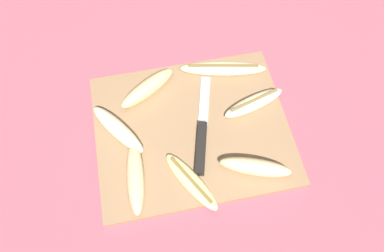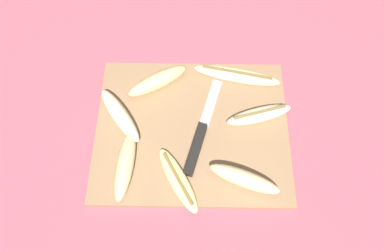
{
  "view_description": "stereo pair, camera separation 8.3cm",
  "coord_description": "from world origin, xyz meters",
  "px_view_note": "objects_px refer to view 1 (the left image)",
  "views": [
    {
      "loc": [
        -0.08,
        -0.38,
        0.75
      ],
      "look_at": [
        0.0,
        0.0,
        0.02
      ],
      "focal_mm": 35.0,
      "sensor_mm": 36.0,
      "label": 1
    },
    {
      "loc": [
        0.01,
        -0.38,
        0.75
      ],
      "look_at": [
        0.0,
        0.0,
        0.02
      ],
      "focal_mm": 35.0,
      "sensor_mm": 36.0,
      "label": 2
    }
  ],
  "objects_px": {
    "knife": "(202,140)",
    "banana_ripe_center": "(255,167)",
    "banana_spotted_left": "(148,88)",
    "banana_golden_short": "(191,181)",
    "banana_soft_right": "(223,68)",
    "banana_mellow_near": "(135,177)",
    "banana_pale_long": "(254,103)",
    "banana_bright_far": "(118,129)"
  },
  "relations": [
    {
      "from": "banana_pale_long",
      "to": "banana_bright_far",
      "type": "relative_size",
      "value": 1.04
    },
    {
      "from": "banana_spotted_left",
      "to": "banana_pale_long",
      "type": "distance_m",
      "value": 0.25
    },
    {
      "from": "banana_mellow_near",
      "to": "banana_golden_short",
      "type": "distance_m",
      "value": 0.11
    },
    {
      "from": "banana_soft_right",
      "to": "banana_mellow_near",
      "type": "bearing_deg",
      "value": -135.94
    },
    {
      "from": "banana_mellow_near",
      "to": "banana_pale_long",
      "type": "height_order",
      "value": "banana_mellow_near"
    },
    {
      "from": "banana_soft_right",
      "to": "banana_mellow_near",
      "type": "distance_m",
      "value": 0.34
    },
    {
      "from": "banana_pale_long",
      "to": "banana_golden_short",
      "type": "height_order",
      "value": "banana_pale_long"
    },
    {
      "from": "banana_mellow_near",
      "to": "banana_golden_short",
      "type": "relative_size",
      "value": 1.04
    },
    {
      "from": "banana_pale_long",
      "to": "banana_ripe_center",
      "type": "height_order",
      "value": "banana_ripe_center"
    },
    {
      "from": "banana_pale_long",
      "to": "banana_bright_far",
      "type": "height_order",
      "value": "banana_bright_far"
    },
    {
      "from": "banana_bright_far",
      "to": "banana_ripe_center",
      "type": "bearing_deg",
      "value": -28.48
    },
    {
      "from": "knife",
      "to": "banana_golden_short",
      "type": "bearing_deg",
      "value": -99.35
    },
    {
      "from": "banana_mellow_near",
      "to": "banana_ripe_center",
      "type": "height_order",
      "value": "banana_ripe_center"
    },
    {
      "from": "banana_ripe_center",
      "to": "banana_soft_right",
      "type": "bearing_deg",
      "value": 90.89
    },
    {
      "from": "knife",
      "to": "banana_spotted_left",
      "type": "height_order",
      "value": "banana_spotted_left"
    },
    {
      "from": "knife",
      "to": "banana_soft_right",
      "type": "relative_size",
      "value": 1.17
    },
    {
      "from": "knife",
      "to": "banana_ripe_center",
      "type": "distance_m",
      "value": 0.13
    },
    {
      "from": "banana_spotted_left",
      "to": "banana_mellow_near",
      "type": "height_order",
      "value": "banana_spotted_left"
    },
    {
      "from": "banana_ripe_center",
      "to": "banana_mellow_near",
      "type": "bearing_deg",
      "value": 173.34
    },
    {
      "from": "banana_soft_right",
      "to": "banana_golden_short",
      "type": "bearing_deg",
      "value": -116.45
    },
    {
      "from": "knife",
      "to": "banana_mellow_near",
      "type": "bearing_deg",
      "value": -143.1
    },
    {
      "from": "banana_spotted_left",
      "to": "banana_bright_far",
      "type": "relative_size",
      "value": 0.99
    },
    {
      "from": "banana_soft_right",
      "to": "banana_ripe_center",
      "type": "distance_m",
      "value": 0.26
    },
    {
      "from": "banana_spotted_left",
      "to": "knife",
      "type": "bearing_deg",
      "value": -57.07
    },
    {
      "from": "banana_spotted_left",
      "to": "banana_ripe_center",
      "type": "distance_m",
      "value": 0.3
    },
    {
      "from": "knife",
      "to": "banana_golden_short",
      "type": "relative_size",
      "value": 1.59
    },
    {
      "from": "banana_bright_far",
      "to": "banana_ripe_center",
      "type": "distance_m",
      "value": 0.31
    },
    {
      "from": "banana_soft_right",
      "to": "banana_mellow_near",
      "type": "xyz_separation_m",
      "value": [
        -0.24,
        -0.23,
        0.0
      ]
    },
    {
      "from": "banana_ripe_center",
      "to": "banana_golden_short",
      "type": "xyz_separation_m",
      "value": [
        -0.14,
        -0.0,
        -0.01
      ]
    },
    {
      "from": "knife",
      "to": "banana_mellow_near",
      "type": "xyz_separation_m",
      "value": [
        -0.15,
        -0.06,
        0.01
      ]
    },
    {
      "from": "banana_soft_right",
      "to": "banana_pale_long",
      "type": "distance_m",
      "value": 0.12
    },
    {
      "from": "banana_soft_right",
      "to": "banana_mellow_near",
      "type": "relative_size",
      "value": 1.3
    },
    {
      "from": "banana_bright_far",
      "to": "banana_mellow_near",
      "type": "bearing_deg",
      "value": -78.67
    },
    {
      "from": "banana_soft_right",
      "to": "banana_spotted_left",
      "type": "height_order",
      "value": "banana_spotted_left"
    },
    {
      "from": "banana_mellow_near",
      "to": "banana_pale_long",
      "type": "bearing_deg",
      "value": 23.67
    },
    {
      "from": "knife",
      "to": "banana_pale_long",
      "type": "distance_m",
      "value": 0.15
    },
    {
      "from": "knife",
      "to": "banana_pale_long",
      "type": "height_order",
      "value": "banana_pale_long"
    },
    {
      "from": "banana_soft_right",
      "to": "banana_spotted_left",
      "type": "relative_size",
      "value": 1.42
    },
    {
      "from": "banana_ripe_center",
      "to": "banana_golden_short",
      "type": "height_order",
      "value": "banana_ripe_center"
    },
    {
      "from": "banana_spotted_left",
      "to": "banana_bright_far",
      "type": "bearing_deg",
      "value": -131.1
    },
    {
      "from": "knife",
      "to": "banana_spotted_left",
      "type": "relative_size",
      "value": 1.66
    },
    {
      "from": "banana_mellow_near",
      "to": "banana_ripe_center",
      "type": "relative_size",
      "value": 1.06
    }
  ]
}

